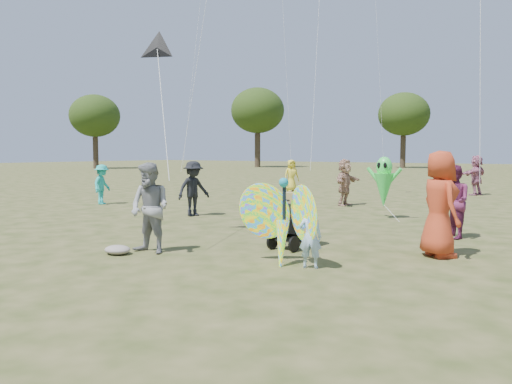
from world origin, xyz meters
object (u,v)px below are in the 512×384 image
at_px(crowd_b, 193,189).
at_px(crowd_e, 453,202).
at_px(alien_kite, 384,184).
at_px(crowd_i, 102,184).
at_px(crowd_j, 476,175).
at_px(crowd_g, 291,176).
at_px(child_girl, 310,237).
at_px(jogging_stroller, 294,216).
at_px(crowd_a, 439,204).
at_px(crowd_d, 345,182).
at_px(adult_man, 150,208).
at_px(butterfly_kite, 283,222).

bearing_deg(crowd_b, crowd_e, -72.01).
bearing_deg(alien_kite, crowd_i, -168.49).
xyz_separation_m(crowd_b, crowd_j, (5.34, 12.24, 0.07)).
bearing_deg(crowd_i, crowd_g, -39.35).
bearing_deg(alien_kite, crowd_e, -43.47).
relative_size(child_girl, jogging_stroller, 0.93).
distance_m(child_girl, crowd_a, 2.58).
height_order(crowd_d, alien_kite, alien_kite).
distance_m(crowd_b, crowd_d, 5.68).
distance_m(crowd_i, crowd_j, 15.49).
relative_size(crowd_i, jogging_stroller, 1.30).
bearing_deg(crowd_e, crowd_b, -125.83).
bearing_deg(crowd_a, adult_man, 76.86).
height_order(adult_man, crowd_a, crowd_a).
distance_m(crowd_g, jogging_stroller, 13.98).
height_order(crowd_e, alien_kite, alien_kite).
distance_m(crowd_d, crowd_e, 6.74).
xyz_separation_m(adult_man, crowd_d, (-0.52, 9.63, -0.02)).
bearing_deg(crowd_a, crowd_i, 34.57).
distance_m(adult_man, crowd_b, 5.39).
bearing_deg(child_girl, jogging_stroller, -70.89).
relative_size(child_girl, crowd_b, 0.63).
height_order(adult_man, jogging_stroller, adult_man).
bearing_deg(adult_man, crowd_i, 143.39).
height_order(crowd_a, crowd_g, crowd_a).
distance_m(crowd_a, alien_kite, 5.11).
xyz_separation_m(adult_man, butterfly_kite, (2.50, 0.59, -0.13)).
bearing_deg(butterfly_kite, jogging_stroller, 113.40).
distance_m(crowd_d, alien_kite, 3.47).
distance_m(crowd_e, butterfly_kite, 4.56).
distance_m(adult_man, crowd_i, 9.37).
xyz_separation_m(crowd_i, butterfly_kite, (10.35, -4.52, -0.00)).
bearing_deg(jogging_stroller, crowd_b, 159.22).
distance_m(adult_man, crowd_d, 9.65).
bearing_deg(adult_man, crowd_e, 45.39).
relative_size(crowd_a, crowd_b, 1.18).
bearing_deg(crowd_j, butterfly_kite, 19.32).
bearing_deg(crowd_d, adult_man, -175.13).
bearing_deg(butterfly_kite, crowd_a, 47.10).
height_order(crowd_d, crowd_g, crowd_d).
bearing_deg(crowd_g, jogging_stroller, -114.16).
xyz_separation_m(crowd_e, crowd_j, (-1.82, 11.91, 0.07)).
distance_m(crowd_g, crowd_j, 8.11).
xyz_separation_m(crowd_e, butterfly_kite, (-1.71, -4.23, -0.09)).
bearing_deg(crowd_b, crowd_j, -8.18).
height_order(jogging_stroller, alien_kite, alien_kite).
relative_size(adult_man, butterfly_kite, 0.96).
bearing_deg(crowd_d, crowd_e, -133.75).
bearing_deg(crowd_i, crowd_a, -124.11).
relative_size(adult_man, crowd_d, 1.03).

